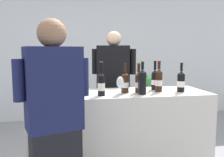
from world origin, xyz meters
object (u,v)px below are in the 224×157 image
wine_bottle_1 (142,81)px  wine_bottle_5 (101,84)px  wine_bottle_3 (159,80)px  wine_glass (120,83)px  wine_bottle_7 (67,84)px  potted_shrub (149,95)px  wine_bottle_0 (181,82)px  wine_bottle_6 (139,82)px  wine_bottle_2 (125,82)px  person_server (114,96)px  wine_bottle_4 (155,79)px  person_guest (55,134)px

wine_bottle_1 → wine_bottle_5: bearing=179.1°
wine_bottle_3 → wine_glass: 0.47m
wine_bottle_7 → wine_glass: size_ratio=1.75×
wine_bottle_3 → wine_bottle_1: bearing=-151.4°
wine_bottle_3 → potted_shrub: 1.57m
wine_bottle_0 → wine_bottle_6: size_ratio=0.98×
wine_bottle_2 → person_server: person_server is taller
wine_bottle_2 → wine_bottle_7: (-0.59, -0.09, 0.01)m
wine_bottle_4 → person_server: (-0.36, 0.58, -0.29)m
wine_bottle_1 → wine_bottle_3: wine_bottle_3 is taller
wine_bottle_2 → wine_bottle_5: (-0.27, -0.11, 0.01)m
wine_bottle_7 → person_guest: person_guest is taller
wine_bottle_5 → wine_glass: wine_bottle_5 is taller
wine_glass → wine_bottle_2: bearing=56.3°
person_guest → wine_bottle_6: bearing=37.0°
wine_bottle_7 → wine_bottle_6: bearing=5.5°
wine_bottle_1 → wine_bottle_6: 0.10m
wine_bottle_5 → wine_bottle_6: 0.42m
wine_bottle_4 → wine_bottle_6: bearing=-146.1°
person_server → person_guest: bearing=-117.4°
wine_bottle_6 → potted_shrub: size_ratio=0.31×
wine_bottle_1 → wine_bottle_2: wine_bottle_1 is taller
wine_bottle_1 → wine_bottle_2: 0.19m
wine_bottle_3 → wine_bottle_7: (-0.97, -0.09, -0.01)m
wine_bottle_2 → wine_bottle_6: wine_bottle_6 is taller
wine_bottle_0 → wine_bottle_6: wine_bottle_6 is taller
wine_bottle_0 → wine_bottle_2: 0.61m
potted_shrub → wine_glass: bearing=-118.3°
wine_bottle_3 → wine_bottle_2: bearing=-179.0°
wine_bottle_0 → wine_bottle_1: bearing=-171.0°
wine_bottle_0 → wine_bottle_7: 1.20m
wine_bottle_2 → wine_bottle_4: size_ratio=0.95×
wine_bottle_3 → wine_bottle_4: size_ratio=1.02×
wine_bottle_1 → wine_bottle_2: size_ratio=1.08×
wine_bottle_1 → wine_bottle_3: bearing=28.6°
wine_bottle_5 → wine_glass: bearing=-2.1°
wine_bottle_3 → wine_glass: size_ratio=1.79×
wine_bottle_4 → wine_bottle_3: bearing=-93.2°
wine_bottle_4 → person_server: person_server is taller
wine_bottle_4 → wine_bottle_6: size_ratio=1.02×
wine_bottle_4 → wine_glass: bearing=-150.3°
wine_bottle_2 → person_guest: person_guest is taller
wine_bottle_2 → wine_bottle_7: size_ratio=0.95×
wine_bottle_1 → wine_glass: (-0.23, -0.00, -0.01)m
wine_bottle_3 → wine_bottle_6: 0.23m
potted_shrub → person_server: bearing=-135.7°
person_guest → potted_shrub: (1.46, 2.11, -0.14)m
wine_bottle_1 → person_guest: (-0.84, -0.53, -0.31)m
wine_bottle_0 → person_server: (-0.59, 0.77, -0.28)m
wine_glass → person_server: bearing=83.4°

